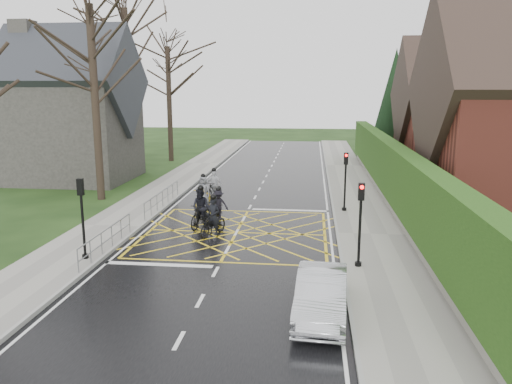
% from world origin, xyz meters
% --- Properties ---
extents(ground, '(120.00, 120.00, 0.00)m').
position_xyz_m(ground, '(0.00, 0.00, 0.00)').
color(ground, black).
rests_on(ground, ground).
extents(road, '(9.00, 80.00, 0.01)m').
position_xyz_m(road, '(0.00, 0.00, 0.01)').
color(road, black).
rests_on(road, ground).
extents(sidewalk_right, '(3.00, 80.00, 0.15)m').
position_xyz_m(sidewalk_right, '(6.00, 0.00, 0.07)').
color(sidewalk_right, gray).
rests_on(sidewalk_right, ground).
extents(sidewalk_left, '(3.00, 80.00, 0.15)m').
position_xyz_m(sidewalk_left, '(-6.00, 0.00, 0.07)').
color(sidewalk_left, gray).
rests_on(sidewalk_left, ground).
extents(stone_wall, '(0.50, 38.00, 0.70)m').
position_xyz_m(stone_wall, '(7.75, 6.00, 0.35)').
color(stone_wall, slate).
rests_on(stone_wall, ground).
extents(hedge, '(0.90, 38.00, 2.80)m').
position_xyz_m(hedge, '(7.75, 6.00, 2.10)').
color(hedge, '#1A3D10').
rests_on(hedge, stone_wall).
extents(house_far, '(9.80, 8.80, 10.30)m').
position_xyz_m(house_far, '(14.75, 18.00, 4.36)').
color(house_far, maroon).
rests_on(house_far, ground).
extents(conifer, '(4.60, 4.60, 10.00)m').
position_xyz_m(conifer, '(10.75, 26.00, 4.99)').
color(conifer, black).
rests_on(conifer, ground).
extents(church, '(8.80, 7.80, 11.00)m').
position_xyz_m(church, '(-13.54, 12.00, 4.93)').
color(church, '#2D2B28').
rests_on(church, ground).
extents(tree_near, '(9.24, 9.24, 11.44)m').
position_xyz_m(tree_near, '(-9.00, 6.00, 7.91)').
color(tree_near, black).
rests_on(tree_near, ground).
extents(tree_mid, '(10.08, 10.08, 12.48)m').
position_xyz_m(tree_mid, '(-10.00, 14.00, 8.63)').
color(tree_mid, black).
rests_on(tree_mid, ground).
extents(tree_far, '(8.40, 8.40, 10.40)m').
position_xyz_m(tree_far, '(-9.30, 22.00, 7.19)').
color(tree_far, black).
rests_on(tree_far, ground).
extents(railing_south, '(0.05, 5.04, 1.03)m').
position_xyz_m(railing_south, '(-4.65, -3.50, 0.78)').
color(railing_south, slate).
rests_on(railing_south, ground).
extents(railing_north, '(0.05, 6.04, 1.03)m').
position_xyz_m(railing_north, '(-4.65, 4.00, 0.79)').
color(railing_north, slate).
rests_on(railing_north, ground).
extents(traffic_light_ne, '(0.24, 0.31, 3.21)m').
position_xyz_m(traffic_light_ne, '(5.10, 4.20, 1.66)').
color(traffic_light_ne, black).
rests_on(traffic_light_ne, ground).
extents(traffic_light_se, '(0.24, 0.31, 3.21)m').
position_xyz_m(traffic_light_se, '(5.10, -4.20, 1.66)').
color(traffic_light_se, black).
rests_on(traffic_light_se, ground).
extents(traffic_light_sw, '(0.24, 0.31, 3.21)m').
position_xyz_m(traffic_light_sw, '(-5.10, -4.50, 1.66)').
color(traffic_light_sw, black).
rests_on(traffic_light_sw, ground).
extents(cyclist_rear, '(1.36, 2.03, 1.87)m').
position_xyz_m(cyclist_rear, '(-0.96, -0.52, 0.61)').
color(cyclist_rear, black).
rests_on(cyclist_rear, ground).
extents(cyclist_back, '(1.05, 2.12, 2.04)m').
position_xyz_m(cyclist_back, '(-1.78, 0.67, 0.77)').
color(cyclist_back, black).
rests_on(cyclist_back, ground).
extents(cyclist_mid, '(1.01, 1.73, 1.65)m').
position_xyz_m(cyclist_mid, '(-1.24, 2.17, 0.60)').
color(cyclist_mid, black).
rests_on(cyclist_mid, ground).
extents(cyclist_front, '(1.10, 1.97, 1.90)m').
position_xyz_m(cyclist_front, '(-2.33, 6.62, 0.70)').
color(cyclist_front, black).
rests_on(cyclist_front, ground).
extents(cyclist_lead, '(1.06, 1.96, 1.81)m').
position_xyz_m(cyclist_lead, '(-2.64, 5.07, 0.63)').
color(cyclist_lead, '#B58D16').
rests_on(cyclist_lead, ground).
extents(car, '(1.64, 4.12, 1.33)m').
position_xyz_m(car, '(3.70, -8.12, 0.67)').
color(car, silver).
rests_on(car, ground).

